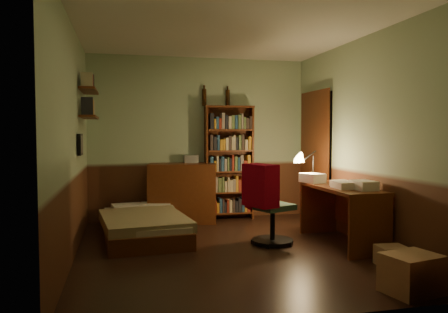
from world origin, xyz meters
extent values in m
cube|color=black|center=(0.00, 0.00, -0.01)|extent=(3.50, 4.00, 0.02)
cube|color=silver|center=(0.00, 0.00, 2.61)|extent=(3.50, 4.00, 0.02)
cube|color=#9AB48C|center=(0.00, 2.01, 1.30)|extent=(3.50, 0.02, 2.60)
cube|color=#9AB48C|center=(-1.76, 0.00, 1.30)|extent=(0.02, 4.00, 2.60)
cube|color=#9AB48C|center=(1.76, 0.00, 1.30)|extent=(0.02, 4.00, 2.60)
cube|color=#9AB48C|center=(0.00, -2.01, 1.30)|extent=(3.50, 0.02, 2.60)
cube|color=black|center=(1.72, 1.30, 1.00)|extent=(0.06, 0.90, 2.00)
cube|color=#431E0C|center=(1.69, 1.30, 1.00)|extent=(0.02, 0.98, 2.08)
cube|color=#607245|center=(-0.96, 0.91, 0.27)|extent=(1.12, 1.90, 0.55)
cube|color=#532610|center=(-0.31, 1.76, 0.46)|extent=(1.12, 0.72, 0.92)
cube|color=#B2B2B7|center=(-0.16, 1.89, 0.98)|extent=(0.22, 0.17, 0.12)
cube|color=#532610|center=(0.46, 1.85, 0.91)|extent=(0.80, 0.31, 1.82)
cylinder|color=black|center=(0.07, 1.96, 1.96)|extent=(0.09, 0.09, 0.27)
cylinder|color=black|center=(0.46, 1.96, 1.96)|extent=(0.07, 0.07, 0.27)
cube|color=#532610|center=(1.44, -0.04, 0.36)|extent=(0.56, 1.35, 0.72)
cube|color=silver|center=(1.26, 0.43, 0.79)|extent=(0.30, 0.36, 0.12)
cone|color=black|center=(1.36, 0.63, 1.02)|extent=(0.19, 0.19, 0.58)
cube|color=#315740|center=(0.61, 0.17, 0.46)|extent=(0.57, 0.54, 0.91)
cube|color=#9F051C|center=(0.78, 0.19, 1.17)|extent=(0.34, 0.49, 0.52)
cube|color=#532610|center=(-1.64, 1.10, 1.60)|extent=(0.20, 0.90, 0.03)
cube|color=#532610|center=(-1.64, 1.10, 1.95)|extent=(0.20, 0.90, 0.03)
cube|color=black|center=(-1.72, 0.60, 1.25)|extent=(0.04, 0.32, 0.26)
cube|color=#A87F59|center=(1.21, -1.72, 0.17)|extent=(0.52, 0.45, 0.34)
cube|color=#A87F59|center=(1.52, -0.98, 0.10)|extent=(0.31, 0.26, 0.21)
camera|label=1|loc=(-1.22, -4.97, 1.39)|focal=35.00mm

